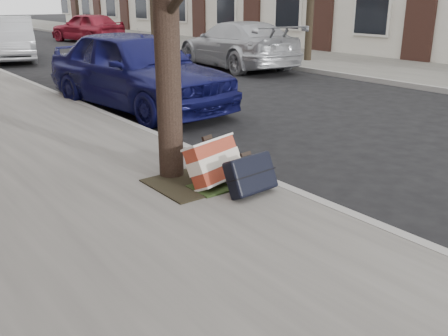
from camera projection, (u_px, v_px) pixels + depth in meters
ground at (394, 185)px, 5.75m from camera, size 120.00×120.00×0.00m
far_sidewalk at (202, 45)px, 21.47m from camera, size 4.00×70.00×0.12m
dirt_patch at (192, 183)px, 5.46m from camera, size 0.85×0.85×0.02m
suitcase_red at (214, 162)px, 5.38m from camera, size 0.72×0.51×0.50m
suitcase_navy at (251, 174)px, 5.11m from camera, size 0.57×0.36×0.43m
car_near_front at (137, 69)px, 9.44m from camera, size 2.20×4.57×1.50m
car_near_mid at (10, 39)px, 16.72m from camera, size 2.61×4.56×1.42m
car_far_front at (236, 45)px, 14.97m from camera, size 2.51×4.95×1.38m
car_far_back at (87, 27)px, 23.43m from camera, size 2.56×4.28×1.36m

